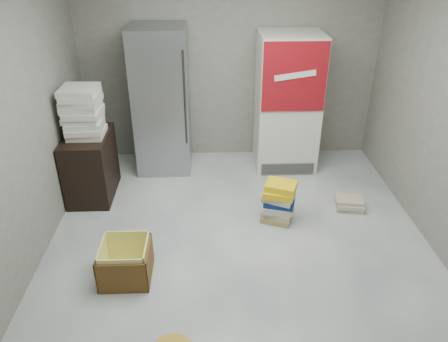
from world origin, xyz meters
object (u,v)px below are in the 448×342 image
(wood_shelf, at_px, (91,166))
(phonebook_stack_main, at_px, (279,202))
(steel_fridge, at_px, (162,101))
(coke_cooler, at_px, (287,103))
(cardboard_box, at_px, (126,264))

(wood_shelf, distance_m, phonebook_stack_main, 2.30)
(steel_fridge, xyz_separation_m, coke_cooler, (1.65, -0.01, -0.05))
(phonebook_stack_main, distance_m, cardboard_box, 1.80)
(wood_shelf, xyz_separation_m, cardboard_box, (0.63, -1.52, -0.25))
(steel_fridge, bearing_deg, cardboard_box, -95.08)
(steel_fridge, distance_m, phonebook_stack_main, 2.07)
(coke_cooler, xyz_separation_m, phonebook_stack_main, (-0.28, -1.37, -0.66))
(steel_fridge, bearing_deg, phonebook_stack_main, -45.17)
(steel_fridge, distance_m, cardboard_box, 2.39)
(steel_fridge, height_order, phonebook_stack_main, steel_fridge)
(phonebook_stack_main, bearing_deg, coke_cooler, 96.53)
(coke_cooler, height_order, wood_shelf, coke_cooler)
(phonebook_stack_main, bearing_deg, steel_fridge, 152.92)
(steel_fridge, distance_m, wood_shelf, 1.23)
(cardboard_box, bearing_deg, wood_shelf, 112.61)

